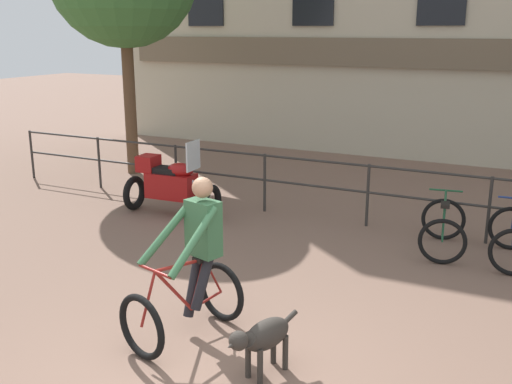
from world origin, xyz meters
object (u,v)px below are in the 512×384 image
at_px(dog, 263,337).
at_px(parked_bicycle_near_lamp, 443,228).
at_px(cyclist_with_bike, 192,267).
at_px(parked_motorcycle, 170,184).

bearing_deg(dog, parked_bicycle_near_lamp, 95.30).
distance_m(cyclist_with_bike, parked_bicycle_near_lamp, 4.21).
bearing_deg(cyclist_with_bike, parked_motorcycle, 142.97).
xyz_separation_m(parked_motorcycle, parked_bicycle_near_lamp, (4.58, 0.26, -0.20)).
bearing_deg(parked_motorcycle, dog, -139.61).
relative_size(dog, parked_bicycle_near_lamp, 0.75).
relative_size(dog, parked_motorcycle, 0.53).
height_order(cyclist_with_bike, dog, cyclist_with_bike).
xyz_separation_m(dog, parked_bicycle_near_lamp, (0.94, 4.11, -0.04)).
bearing_deg(parked_motorcycle, cyclist_with_bike, -145.71).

